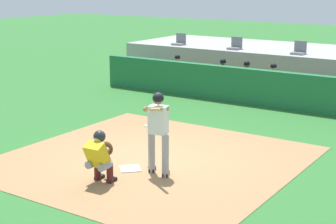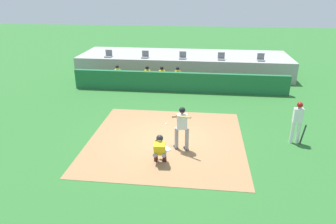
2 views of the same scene
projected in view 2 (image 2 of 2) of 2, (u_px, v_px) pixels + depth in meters
name	position (u px, v px, depth m)	size (l,w,h in m)	color
ground_plane	(166.00, 140.00, 12.85)	(80.00, 80.00, 0.00)	#2D6B2D
dirt_infield	(166.00, 140.00, 12.84)	(6.40, 6.40, 0.01)	#9E754C
home_plate	(164.00, 149.00, 12.10)	(0.44, 0.44, 0.02)	white
batter_at_plate	(182.00, 126.00, 11.72)	(0.78, 0.66, 1.80)	#99999E
catcher_crouched	(160.00, 148.00, 11.00)	(0.50, 1.87, 1.13)	gray
on_deck_batter	(298.00, 120.00, 12.27)	(0.58, 0.23, 1.79)	silver
dugout_wall	(179.00, 82.00, 18.59)	(13.00, 0.30, 1.20)	#1E6638
dugout_bench	(180.00, 83.00, 19.65)	(11.80, 0.44, 0.45)	olive
dugout_player_0	(117.00, 75.00, 19.77)	(0.49, 0.70, 1.30)	#939399
dugout_player_1	(147.00, 76.00, 19.57)	(0.49, 0.70, 1.30)	#939399
dugout_player_2	(162.00, 77.00, 19.47)	(0.49, 0.70, 1.30)	#939399
dugout_player_3	(177.00, 77.00, 19.36)	(0.49, 0.70, 1.30)	#939399
stands_platform	(184.00, 64.00, 22.60)	(15.00, 4.40, 1.40)	#9E9E99
stadium_seat_0	(109.00, 55.00, 21.44)	(0.46, 0.46, 0.48)	slate
stadium_seat_1	(145.00, 56.00, 21.16)	(0.46, 0.46, 0.48)	slate
stadium_seat_2	(183.00, 57.00, 20.88)	(0.46, 0.46, 0.48)	slate
stadium_seat_3	(221.00, 58.00, 20.61)	(0.46, 0.46, 0.48)	slate
stadium_seat_4	(261.00, 59.00, 20.33)	(0.46, 0.46, 0.48)	slate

